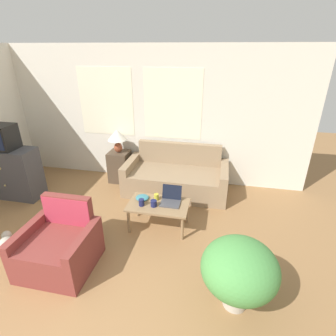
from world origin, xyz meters
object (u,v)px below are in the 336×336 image
Objects in this scene: armchair at (61,247)px; laptop at (171,199)px; couch at (176,178)px; television at (2,137)px; table_lamp at (117,137)px; cup_white at (156,197)px; coffee_table at (158,207)px; cat_black at (6,244)px; potted_plant at (239,270)px; cup_navy at (142,202)px; cup_yellow at (154,203)px; snack_bowl at (142,198)px.

laptop is at bearing 41.60° from armchair.
couch is 3.11m from television.
table_lamp is 1.72m from cup_white.
table_lamp reaches higher than coffee_table.
laptop reaches higher than cat_black.
table_lamp reaches higher than cat_black.
potted_plant is at bearing -45.46° from coffee_table.
cup_navy is at bearing -156.62° from laptop.
armchair is 2.43m from table_lamp.
armchair is 1.34m from cup_yellow.
table_lamp reaches higher than potted_plant.
cup_yellow is at bearing -9.23° from television.
television reaches higher than couch.
laptop is 0.45m from snack_bowl.
cup_yellow is 0.12× the size of potted_plant.
cup_yellow is (-0.11, -1.26, 0.20)m from couch.
television is (-1.78, 1.35, 0.88)m from armchair.
armchair reaches higher than cup_yellow.
table_lamp is at bearing 92.93° from armchair.
armchair is 1.42m from coffee_table.
cup_navy is at bearing -158.96° from coffee_table.
television is at bearing 158.89° from potted_plant.
cup_navy is 0.13× the size of potted_plant.
table_lamp reaches higher than laptop.
snack_bowl is at bearing 179.89° from laptop.
coffee_table is at bearing 43.65° from armchair.
coffee_table is 9.32× the size of cup_yellow.
cup_yellow is (0.18, 0.02, -0.00)m from cup_navy.
table_lamp is at bearing 131.14° from cup_white.
coffee_table is (2.81, -0.38, -0.78)m from television.
couch is at bearing 87.14° from coffee_table.
cup_white is (-0.01, 0.18, 0.00)m from cup_yellow.
couch is at bearing 63.46° from armchair.
cat_black is at bearing -55.10° from television.
armchair is at bearing -125.23° from snack_bowl.
table_lamp is 1.62m from snack_bowl.
table_lamp reaches higher than couch.
coffee_table is 8.64× the size of cup_navy.
cat_black is at bearing -153.88° from coffee_table.
snack_bowl is at bearing 144.73° from cup_yellow.
laptop is at bearing 127.73° from potted_plant.
cup_white is (1.09, -1.24, -0.48)m from table_lamp.
armchair reaches higher than cup_white.
television reaches higher than cup_white.
table_lamp is 1.86m from cup_yellow.
couch is at bearing -7.76° from table_lamp.
table_lamp is at bearing 122.27° from cup_navy.
cup_white is (0.97, 1.09, 0.20)m from armchair.
laptop is (0.17, 0.09, 0.10)m from coffee_table.
cup_white is at bearing -96.18° from couch.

